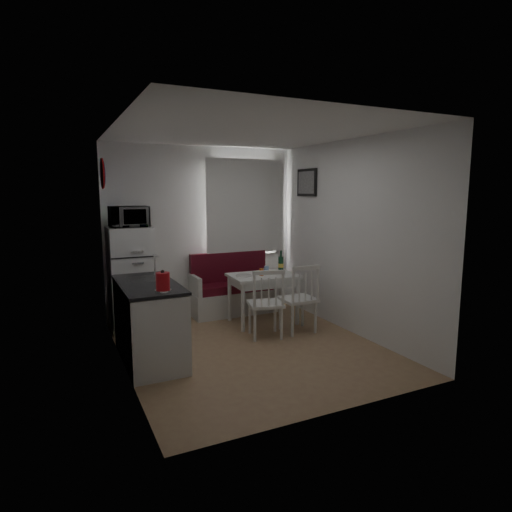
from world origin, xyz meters
The scene contains 22 objects.
floor centered at (0.00, 0.00, 0.00)m, with size 3.00×3.50×0.02m, color #9C7453.
ceiling centered at (0.00, 0.00, 2.60)m, with size 3.00×3.50×0.02m, color white.
wall_back centered at (0.00, 1.75, 1.30)m, with size 3.00×0.02×2.60m, color white.
wall_front centered at (0.00, -1.75, 1.30)m, with size 3.00×0.02×2.60m, color white.
wall_left centered at (-1.50, 0.00, 1.30)m, with size 0.02×3.50×2.60m, color white.
wall_right centered at (1.50, 0.00, 1.30)m, with size 0.02×3.50×2.60m, color white.
window centered at (0.70, 1.72, 1.62)m, with size 1.22×0.06×1.47m, color silver.
curtain centered at (0.70, 1.65, 1.68)m, with size 1.35×0.02×1.50m, color white.
kitchen_counter centered at (-1.20, 0.16, 0.46)m, with size 0.62×1.32×1.16m.
wall_sign centered at (-1.47, 1.45, 2.15)m, with size 0.40×0.40×0.03m, color #192E9A.
picture_frame centered at (1.48, 1.10, 2.05)m, with size 0.04×0.52×0.42m, color black.
bench centered at (0.39, 1.51, 0.32)m, with size 1.33×0.51×0.95m.
dining_table centered at (0.60, 0.85, 0.64)m, with size 0.99×0.72×0.72m.
chair_left centered at (0.35, 0.18, 0.57)m, with size 0.52×0.51×0.50m.
chair_right centered at (0.85, 0.18, 0.59)m, with size 0.45×0.43×0.51m.
fridge centered at (-1.18, 1.40, 0.72)m, with size 0.57×0.57×1.44m, color white.
microwave centered at (-1.18, 1.35, 1.58)m, with size 0.51×0.34×0.28m, color white.
kettle centered at (-1.15, -0.38, 1.01)m, with size 0.17×0.17×0.22m, color red.
wine_bottle centered at (0.95, 0.95, 0.88)m, with size 0.08×0.08×0.32m, color #154227, non-canonical shape.
drinking_glass_orange centered at (0.55, 0.80, 0.77)m, with size 0.06×0.06×0.10m, color #CC6422.
drinking_glass_blue centered at (0.68, 0.90, 0.77)m, with size 0.07×0.07×0.11m, color #80A8DA.
plate centered at (0.30, 0.87, 0.73)m, with size 0.22×0.22×0.02m, color white.
Camera 1 is at (-2.13, -4.60, 1.92)m, focal length 30.00 mm.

